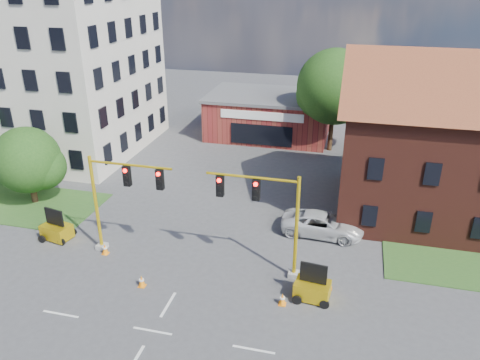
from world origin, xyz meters
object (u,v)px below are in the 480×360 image
(signal_mast_west, at_px, (120,195))
(pickup_white, at_px, (323,224))
(trailer_west, at_px, (57,230))
(trailer_east, at_px, (312,288))
(signal_mast_east, at_px, (267,212))

(signal_mast_west, xyz_separation_m, pickup_white, (11.50, 5.08, -3.18))
(signal_mast_west, bearing_deg, trailer_west, 175.81)
(signal_mast_west, relative_size, trailer_west, 3.02)
(trailer_east, relative_size, pickup_white, 0.39)
(trailer_east, bearing_deg, signal_mast_west, 177.79)
(signal_mast_west, distance_m, signal_mast_east, 8.71)
(trailer_east, distance_m, pickup_white, 6.77)
(trailer_west, height_order, trailer_east, trailer_east)
(trailer_east, bearing_deg, trailer_west, 179.02)
(pickup_white, bearing_deg, trailer_east, -177.05)
(signal_mast_east, relative_size, pickup_white, 1.17)
(pickup_white, bearing_deg, trailer_west, 108.51)
(trailer_west, bearing_deg, pickup_white, 27.68)
(trailer_west, bearing_deg, trailer_east, 4.67)
(signal_mast_east, height_order, trailer_east, signal_mast_east)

